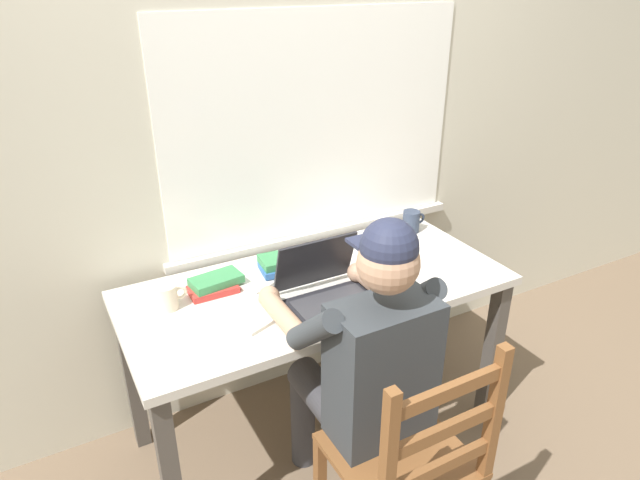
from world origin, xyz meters
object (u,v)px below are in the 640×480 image
Objects in this scene: coffee_mug_dark at (411,221)px; laptop at (327,288)px; wooden_chair at (409,465)px; landscape_photo_print at (379,268)px; seated_person at (364,359)px; book_stack_side at (215,284)px; coffee_mug_white at (167,297)px; desk at (317,305)px; book_stack_main at (283,264)px; computer_mouse at (398,290)px.

laptop is at bearing -152.13° from coffee_mug_dark.
landscape_photo_print is at bearing 64.11° from wooden_chair.
seated_person is 5.84× the size of book_stack_side.
coffee_mug_white is (-0.54, 0.23, -0.00)m from laptop.
desk is 11.78× the size of landscape_photo_print.
wooden_chair is at bearing -88.05° from book_stack_main.
book_stack_main is (0.49, 0.04, -0.01)m from coffee_mug_white.
coffee_mug_dark is at bearing 53.91° from wooden_chair.
landscape_photo_print is at bearing -0.88° from desk.
book_stack_side is (-0.61, 0.36, 0.01)m from computer_mouse.
book_stack_main is (-0.08, 0.15, 0.14)m from desk.
desk is 0.34m from computer_mouse.
laptop reaches higher than wooden_chair.
desk is at bearing 78.23° from laptop.
laptop is (-0.03, -0.12, 0.15)m from desk.
seated_person is 0.36m from computer_mouse.
laptop is 0.28m from computer_mouse.
desk is 12.89× the size of coffee_mug_dark.
computer_mouse is at bearing -20.06° from laptop.
computer_mouse is at bearing 59.66° from wooden_chair.
desk is at bearing 137.62° from computer_mouse.
laptop is 0.74m from coffee_mug_dark.
landscape_photo_print is at bearing -145.78° from coffee_mug_dark.
book_stack_main reaches higher than landscape_photo_print.
computer_mouse is 0.77× the size of landscape_photo_print.
laptop is (0.02, 0.30, 0.12)m from seated_person.
wooden_chair reaches higher than book_stack_side.
seated_person is 5.95× the size of book_stack_main.
desk is at bearing -10.82° from coffee_mug_white.
book_stack_side is at bearing 170.62° from landscape_photo_print.
coffee_mug_dark reaches higher than computer_mouse.
laptop is 0.59m from coffee_mug_white.
seated_person is at bearing -87.09° from book_stack_main.
laptop is 0.44m from book_stack_side.
coffee_mug_dark is 0.91× the size of landscape_photo_print.
book_stack_main is 0.30m from book_stack_side.
computer_mouse is 0.59m from coffee_mug_dark.
coffee_mug_white is at bearing -175.28° from book_stack_main.
seated_person is 10.75× the size of coffee_mug_white.
laptop reaches higher than book_stack_main.
coffee_mug_dark is at bearing 6.24° from book_stack_main.
desk is 4.64× the size of laptop.
wooden_chair is 1.20m from coffee_mug_dark.
coffee_mug_dark is (0.63, 0.23, 0.15)m from desk.
book_stack_main is at bearing 130.76° from computer_mouse.
landscape_photo_print is (0.34, 0.70, 0.29)m from wooden_chair.
seated_person is 12.57× the size of computer_mouse.
laptop reaches higher than coffee_mug_dark.
desk is at bearing -160.29° from coffee_mug_dark.
seated_person reaches higher than wooden_chair.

